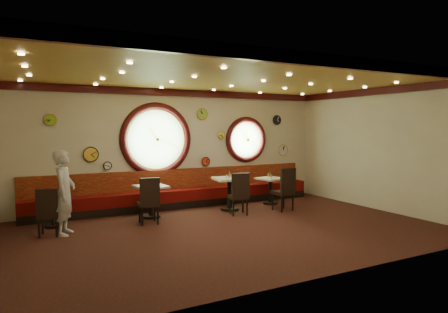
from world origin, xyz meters
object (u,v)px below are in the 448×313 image
at_px(chair_b, 149,198).
at_px(condiment_a_salt, 51,193).
at_px(table_c, 230,190).
at_px(condiment_d_bottle, 270,174).
at_px(condiment_a_pepper, 56,194).
at_px(chair_d, 285,186).
at_px(condiment_b_salt, 148,183).
at_px(condiment_c_bottle, 229,174).
at_px(waiter, 64,193).
at_px(chair_c, 239,191).
at_px(condiment_d_pepper, 272,176).
at_px(condiment_c_pepper, 231,176).
at_px(condiment_a_bottle, 55,192).
at_px(condiment_d_salt, 268,175).
at_px(table_a, 53,207).
at_px(table_d, 271,187).
at_px(condiment_b_pepper, 155,184).
at_px(chair_a, 48,209).
at_px(table_b, 151,197).
at_px(condiment_c_salt, 227,176).

relative_size(chair_b, condiment_a_salt, 5.80).
relative_size(table_c, condiment_d_bottle, 4.87).
bearing_deg(condiment_a_pepper, chair_d, -9.69).
relative_size(condiment_b_salt, condiment_c_bottle, 0.60).
height_order(condiment_a_salt, waiter, waiter).
relative_size(condiment_a_pepper, condiment_c_bottle, 0.62).
xyz_separation_m(chair_c, condiment_a_salt, (-4.21, 0.89, 0.14)).
distance_m(chair_d, condiment_d_pepper, 0.94).
bearing_deg(condiment_d_bottle, condiment_d_pepper, -111.46).
height_order(condiment_b_salt, condiment_c_pepper, condiment_c_pepper).
bearing_deg(condiment_a_bottle, condiment_d_salt, -0.18).
bearing_deg(table_a, condiment_a_salt, 150.79).
xyz_separation_m(table_d, condiment_c_bottle, (-1.37, -0.08, 0.46)).
height_order(table_a, condiment_b_pepper, condiment_b_pepper).
relative_size(table_c, condiment_c_pepper, 8.61).
xyz_separation_m(chair_a, condiment_c_pepper, (4.45, 0.55, 0.36)).
distance_m(table_b, condiment_b_pepper, 0.35).
bearing_deg(table_c, condiment_a_bottle, 175.61).
height_order(table_a, chair_a, chair_a).
relative_size(table_b, chair_a, 1.30).
height_order(condiment_c_salt, condiment_a_bottle, condiment_c_salt).
relative_size(table_d, condiment_c_pepper, 7.85).
bearing_deg(chair_b, condiment_d_pepper, 16.30).
bearing_deg(table_b, condiment_a_pepper, 179.18).
bearing_deg(condiment_c_pepper, table_d, 8.84).
bearing_deg(condiment_c_bottle, waiter, -170.65).
distance_m(condiment_a_bottle, condiment_d_bottle, 5.69).
xyz_separation_m(chair_b, condiment_a_pepper, (-1.85, 0.67, 0.12)).
distance_m(table_d, condiment_b_salt, 3.59).
height_order(chair_a, condiment_c_salt, chair_a).
bearing_deg(chair_a, condiment_b_salt, 32.76).
height_order(chair_a, condiment_a_salt, chair_a).
height_order(chair_a, condiment_b_salt, chair_a).
relative_size(table_b, condiment_c_pepper, 7.60).
height_order(table_b, condiment_b_pepper, condiment_b_pepper).
bearing_deg(condiment_d_bottle, condiment_d_salt, -167.85).
xyz_separation_m(condiment_d_salt, condiment_c_pepper, (-1.37, -0.31, 0.11)).
bearing_deg(condiment_d_pepper, condiment_a_pepper, 179.84).
relative_size(table_d, condiment_a_salt, 7.10).
bearing_deg(condiment_d_salt, chair_c, -147.50).
relative_size(chair_a, condiment_b_pepper, 6.98).
relative_size(chair_c, condiment_b_salt, 7.19).
relative_size(table_b, table_c, 0.88).
xyz_separation_m(chair_a, condiment_c_salt, (4.32, 0.56, 0.35)).
xyz_separation_m(table_a, table_c, (4.25, -0.23, 0.11)).
relative_size(condiment_b_salt, condiment_d_pepper, 0.83).
distance_m(condiment_d_salt, condiment_b_pepper, 3.43).
relative_size(table_d, condiment_a_bottle, 5.80).
distance_m(table_a, chair_c, 4.26).
distance_m(condiment_b_salt, condiment_d_pepper, 3.56).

